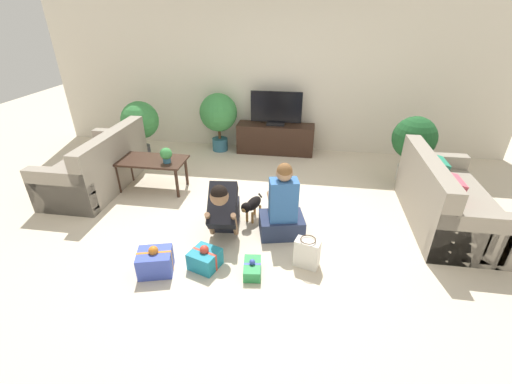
% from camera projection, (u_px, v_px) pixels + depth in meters
% --- Properties ---
extents(ground_plane, '(16.00, 16.00, 0.00)m').
position_uv_depth(ground_plane, '(250.00, 219.00, 4.48)').
color(ground_plane, beige).
extents(wall_back, '(8.40, 0.06, 2.60)m').
position_uv_depth(wall_back, '(274.00, 79.00, 6.14)').
color(wall_back, silver).
rests_on(wall_back, ground_plane).
extents(sofa_left, '(0.87, 1.74, 0.87)m').
position_uv_depth(sofa_left, '(99.00, 167.00, 5.15)').
color(sofa_left, gray).
rests_on(sofa_left, ground_plane).
extents(sofa_right, '(0.87, 1.74, 0.87)m').
position_uv_depth(sofa_right, '(444.00, 201.00, 4.26)').
color(sofa_right, gray).
rests_on(sofa_right, ground_plane).
extents(coffee_table, '(1.03, 0.53, 0.48)m').
position_uv_depth(coffee_table, '(151.00, 163.00, 5.03)').
color(coffee_table, '#382319').
rests_on(coffee_table, ground_plane).
extents(tv_console, '(1.41, 0.40, 0.54)m').
position_uv_depth(tv_console, '(275.00, 139.00, 6.39)').
color(tv_console, '#382319').
rests_on(tv_console, ground_plane).
extents(tv, '(0.92, 0.20, 0.60)m').
position_uv_depth(tv, '(276.00, 110.00, 6.13)').
color(tv, black).
rests_on(tv, tv_console).
extents(potted_plant_back_left, '(0.69, 0.69, 1.08)m').
position_uv_depth(potted_plant_back_left, '(219.00, 114.00, 6.28)').
color(potted_plant_back_left, '#336B84').
rests_on(potted_plant_back_left, ground_plane).
extents(potted_plant_corner_right, '(0.65, 0.65, 1.02)m').
position_uv_depth(potted_plant_corner_right, '(414.00, 141.00, 5.17)').
color(potted_plant_corner_right, beige).
rests_on(potted_plant_corner_right, ground_plane).
extents(potted_plant_corner_left, '(0.65, 0.65, 1.01)m').
position_uv_depth(potted_plant_corner_left, '(140.00, 121.00, 6.02)').
color(potted_plant_corner_left, '#4C4C51').
rests_on(potted_plant_corner_left, ground_plane).
extents(person_kneeling, '(0.40, 0.83, 0.80)m').
position_uv_depth(person_kneeling, '(224.00, 208.00, 4.03)').
color(person_kneeling, '#23232D').
rests_on(person_kneeling, ground_plane).
extents(person_sitting, '(0.60, 0.56, 0.96)m').
position_uv_depth(person_sitting, '(282.00, 210.00, 4.01)').
color(person_sitting, '#283351').
rests_on(person_sitting, ground_plane).
extents(dog, '(0.25, 0.46, 0.33)m').
position_uv_depth(dog, '(252.00, 205.00, 4.35)').
color(dog, black).
rests_on(dog, ground_plane).
extents(gift_box_a, '(0.21, 0.33, 0.18)m').
position_uv_depth(gift_box_a, '(252.00, 268.00, 3.54)').
color(gift_box_a, '#2D934C').
rests_on(gift_box_a, ground_plane).
extents(gift_box_b, '(0.36, 0.36, 0.27)m').
position_uv_depth(gift_box_b, '(205.00, 259.00, 3.61)').
color(gift_box_b, teal).
rests_on(gift_box_b, ground_plane).
extents(gift_box_c, '(0.41, 0.37, 0.32)m').
position_uv_depth(gift_box_c, '(155.00, 262.00, 3.54)').
color(gift_box_c, '#3D51BC').
rests_on(gift_box_c, ground_plane).
extents(gift_bag_a, '(0.29, 0.21, 0.34)m').
position_uv_depth(gift_bag_a, '(307.00, 253.00, 3.60)').
color(gift_bag_a, white).
rests_on(gift_bag_a, ground_plane).
extents(tabletop_plant, '(0.17, 0.17, 0.22)m').
position_uv_depth(tabletop_plant, '(166.00, 155.00, 4.84)').
color(tabletop_plant, '#336B84').
rests_on(tabletop_plant, coffee_table).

